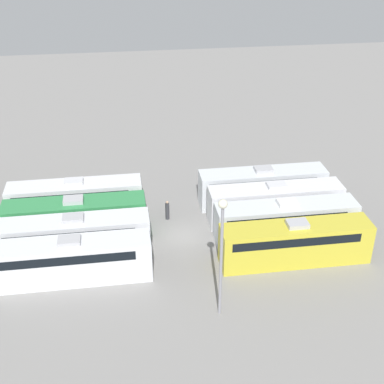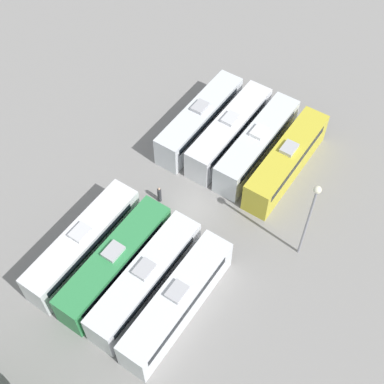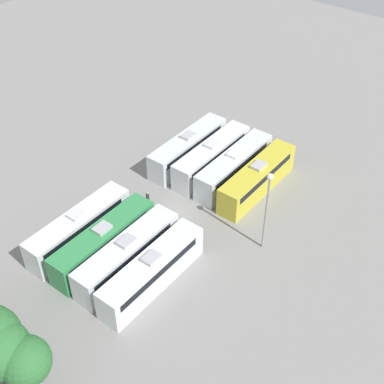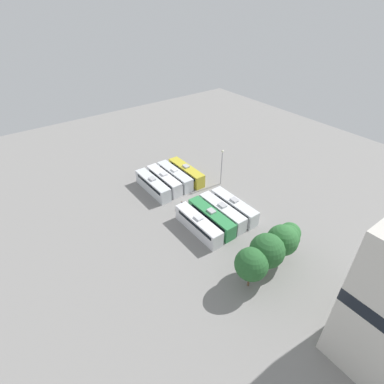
{
  "view_description": "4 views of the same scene",
  "coord_description": "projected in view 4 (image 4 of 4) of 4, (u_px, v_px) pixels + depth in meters",
  "views": [
    {
      "loc": [
        -37.46,
        4.53,
        24.91
      ],
      "look_at": [
        1.65,
        -1.23,
        3.24
      ],
      "focal_mm": 50.0,
      "sensor_mm": 36.0,
      "label": 1
    },
    {
      "loc": [
        -15.3,
        22.47,
        38.89
      ],
      "look_at": [
        -0.17,
        0.2,
        2.91
      ],
      "focal_mm": 50.0,
      "sensor_mm": 36.0,
      "label": 2
    },
    {
      "loc": [
        -26.89,
        31.6,
        37.26
      ],
      "look_at": [
        -1.24,
        -1.42,
        2.51
      ],
      "focal_mm": 50.0,
      "sensor_mm": 36.0,
      "label": 3
    },
    {
      "loc": [
        31.28,
        42.6,
        38.76
      ],
      "look_at": [
        -0.42,
        -0.12,
        2.23
      ],
      "focal_mm": 28.0,
      "sensor_mm": 36.0,
      "label": 4
    }
  ],
  "objects": [
    {
      "name": "bus_6",
      "position": [
        211.0,
        218.0,
        58.08
      ],
      "size": [
        2.51,
        11.69,
        3.59
      ],
      "color": "#338C4C",
      "rests_on": "ground_plane"
    },
    {
      "name": "worker_person",
      "position": [
        182.0,
        205.0,
        63.07
      ],
      "size": [
        0.36,
        0.36,
        1.81
      ],
      "color": "#333338",
      "rests_on": "ground_plane"
    },
    {
      "name": "tree_5",
      "position": [
        251.0,
        264.0,
        44.36
      ],
      "size": [
        5.12,
        5.12,
        7.38
      ],
      "color": "brown",
      "rests_on": "ground_plane"
    },
    {
      "name": "bus_0",
      "position": [
        186.0,
        172.0,
        72.34
      ],
      "size": [
        2.51,
        11.69,
        3.59
      ],
      "color": "gold",
      "rests_on": "ground_plane"
    },
    {
      "name": "tree_2",
      "position": [
        282.0,
        240.0,
        48.37
      ],
      "size": [
        5.12,
        5.12,
        7.53
      ],
      "color": "brown",
      "rests_on": "ground_plane"
    },
    {
      "name": "bus_4",
      "position": [
        234.0,
        206.0,
        61.02
      ],
      "size": [
        2.51,
        11.69,
        3.59
      ],
      "color": "silver",
      "rests_on": "ground_plane"
    },
    {
      "name": "bus_7",
      "position": [
        198.0,
        224.0,
        56.4
      ],
      "size": [
        2.51,
        11.69,
        3.59
      ],
      "color": "silver",
      "rests_on": "ground_plane"
    },
    {
      "name": "bus_2",
      "position": [
        164.0,
        180.0,
        69.41
      ],
      "size": [
        2.51,
        11.69,
        3.59
      ],
      "color": "silver",
      "rests_on": "ground_plane"
    },
    {
      "name": "tree_4",
      "position": [
        267.0,
        251.0,
        45.86
      ],
      "size": [
        5.5,
        5.5,
        8.11
      ],
      "color": "brown",
      "rests_on": "ground_plane"
    },
    {
      "name": "ground_plane",
      "position": [
        191.0,
        201.0,
        65.51
      ],
      "size": [
        126.91,
        126.91,
        0.0
      ],
      "primitive_type": "plane",
      "color": "gray"
    },
    {
      "name": "tree_1",
      "position": [
        286.0,
        237.0,
        49.28
      ],
      "size": [
        4.34,
        4.34,
        6.89
      ],
      "color": "brown",
      "rests_on": "ground_plane"
    },
    {
      "name": "light_pole",
      "position": [
        222.0,
        162.0,
        67.93
      ],
      "size": [
        0.6,
        0.6,
        8.93
      ],
      "color": "gray",
      "rests_on": "ground_plane"
    },
    {
      "name": "bus_3",
      "position": [
        153.0,
        185.0,
        67.66
      ],
      "size": [
        2.51,
        11.69,
        3.59
      ],
      "color": "silver",
      "rests_on": "ground_plane"
    },
    {
      "name": "bus_5",
      "position": [
        222.0,
        212.0,
        59.58
      ],
      "size": [
        2.51,
        11.69,
        3.59
      ],
      "color": "silver",
      "rests_on": "ground_plane"
    },
    {
      "name": "tree_0",
      "position": [
        290.0,
        233.0,
        50.84
      ],
      "size": [
        3.72,
        3.72,
        6.09
      ],
      "color": "brown",
      "rests_on": "ground_plane"
    },
    {
      "name": "tree_3",
      "position": [
        269.0,
        255.0,
        46.42
      ],
      "size": [
        4.07,
        4.07,
        6.52
      ],
      "color": "brown",
      "rests_on": "ground_plane"
    },
    {
      "name": "bus_1",
      "position": [
        175.0,
        176.0,
        70.92
      ],
      "size": [
        2.51,
        11.69,
        3.59
      ],
      "color": "silver",
      "rests_on": "ground_plane"
    }
  ]
}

